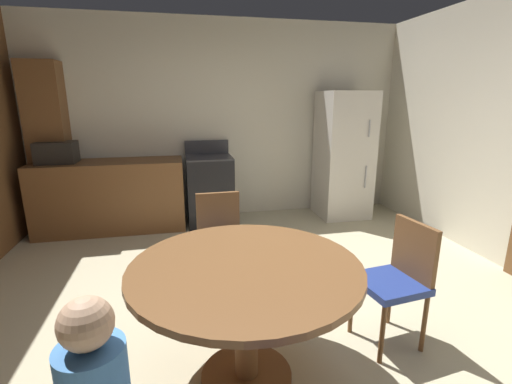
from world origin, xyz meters
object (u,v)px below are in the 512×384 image
object	(u,v)px
dining_table	(246,288)
chair_east	(398,275)
refrigerator	(343,155)
microwave	(57,152)
chair_north	(220,237)
oven_range	(210,190)

from	to	relation	value
dining_table	chair_east	xyz separation A→B (m)	(1.08, 0.14, -0.11)
refrigerator	microwave	size ratio (longest dim) A/B	4.00
refrigerator	dining_table	size ratio (longest dim) A/B	1.33
chair_east	refrigerator	bearing A→B (deg)	-114.97
chair_north	chair_east	world-z (taller)	same
refrigerator	dining_table	world-z (taller)	refrigerator
refrigerator	dining_table	bearing A→B (deg)	-124.26
dining_table	chair_north	distance (m)	1.10
chair_north	chair_east	size ratio (longest dim) A/B	1.00
chair_east	microwave	bearing A→B (deg)	-51.39
dining_table	chair_north	size ratio (longest dim) A/B	1.53
oven_range	microwave	distance (m)	1.91
microwave	chair_east	size ratio (longest dim) A/B	0.51
refrigerator	chair_north	distance (m)	2.67
oven_range	refrigerator	size ratio (longest dim) A/B	0.62
dining_table	chair_north	world-z (taller)	chair_north
microwave	dining_table	world-z (taller)	microwave
oven_range	chair_east	bearing A→B (deg)	-69.49
microwave	oven_range	bearing A→B (deg)	0.11
oven_range	microwave	xyz separation A→B (m)	(-1.83, -0.00, 0.56)
refrigerator	oven_range	bearing A→B (deg)	178.38
refrigerator	chair_north	size ratio (longest dim) A/B	2.02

